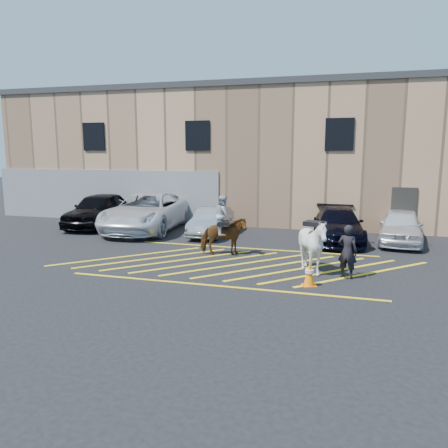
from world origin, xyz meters
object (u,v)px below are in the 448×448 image
(handler, at_px, (348,251))
(traffic_cone, at_px, (309,274))
(saddled_white, at_px, (313,245))
(car_blue_suv, at_px, (338,225))
(mounted_bay, at_px, (223,231))
(car_white_suv, at_px, (401,226))
(car_silver_sedan, at_px, (211,222))
(car_black_suv, at_px, (99,210))
(car_white_pickup, at_px, (147,212))

(handler, height_order, traffic_cone, handler)
(saddled_white, bearing_deg, car_blue_suv, 83.50)
(car_blue_suv, height_order, saddled_white, saddled_white)
(saddled_white, bearing_deg, mounted_bay, 155.15)
(handler, bearing_deg, car_white_suv, -91.64)
(car_white_suv, bearing_deg, handler, -104.02)
(car_silver_sedan, xyz_separation_m, saddled_white, (5.04, -5.20, 0.29))
(car_silver_sedan, xyz_separation_m, mounted_bay, (1.63, -3.63, 0.29))
(car_black_suv, distance_m, car_white_suv, 14.44)
(car_black_suv, bearing_deg, car_silver_sedan, -11.16)
(saddled_white, relative_size, traffic_cone, 2.77)
(handler, distance_m, mounted_bay, 4.79)
(car_blue_suv, bearing_deg, mounted_bay, -142.09)
(car_white_suv, height_order, handler, handler)
(saddled_white, distance_m, traffic_cone, 1.45)
(car_white_suv, bearing_deg, mounted_bay, -142.11)
(car_black_suv, relative_size, car_white_suv, 1.20)
(car_white_pickup, xyz_separation_m, saddled_white, (8.41, -5.55, 0.01))
(traffic_cone, bearing_deg, car_white_suv, 65.91)
(car_white_pickup, xyz_separation_m, car_white_suv, (11.58, 0.15, -0.19))
(car_white_pickup, distance_m, car_blue_suv, 9.03)
(handler, xyz_separation_m, saddled_white, (-1.05, 0.17, 0.09))
(car_white_pickup, distance_m, car_white_suv, 11.58)
(car_blue_suv, relative_size, handler, 2.96)
(traffic_cone, bearing_deg, car_black_suv, 147.57)
(car_white_pickup, bearing_deg, saddled_white, -37.67)
(handler, bearing_deg, saddled_white, 8.79)
(car_white_suv, bearing_deg, car_silver_sedan, -170.75)
(car_white_suv, height_order, saddled_white, saddled_white)
(traffic_cone, bearing_deg, saddled_white, 90.91)
(car_black_suv, distance_m, handler, 13.71)
(car_black_suv, bearing_deg, car_white_suv, -5.93)
(car_black_suv, xyz_separation_m, traffic_cone, (11.29, -7.17, -0.49))
(car_black_suv, xyz_separation_m, mounted_bay, (7.86, -4.26, 0.05))
(car_white_suv, height_order, traffic_cone, car_white_suv)
(car_black_suv, xyz_separation_m, car_white_suv, (14.44, -0.13, -0.15))
(car_white_pickup, distance_m, saddled_white, 10.07)
(car_blue_suv, bearing_deg, car_black_suv, 172.25)
(car_white_suv, bearing_deg, saddled_white, -113.28)
(car_black_suv, height_order, car_white_pickup, car_white_pickup)
(car_blue_suv, bearing_deg, car_silver_sedan, 176.38)
(car_silver_sedan, xyz_separation_m, handler, (6.09, -5.38, 0.20))
(car_blue_suv, height_order, mounted_bay, mounted_bay)
(mounted_bay, height_order, saddled_white, mounted_bay)
(car_white_suv, distance_m, traffic_cone, 7.72)
(car_black_suv, distance_m, car_white_pickup, 2.88)
(car_white_pickup, distance_m, traffic_cone, 10.90)
(car_blue_suv, xyz_separation_m, car_white_suv, (2.55, 0.29, 0.00))
(car_blue_suv, height_order, car_white_suv, car_white_suv)
(car_silver_sedan, bearing_deg, saddled_white, -48.07)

